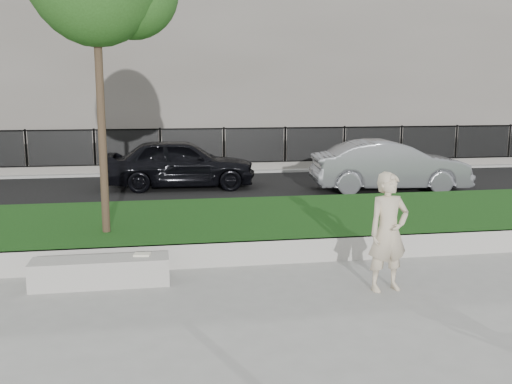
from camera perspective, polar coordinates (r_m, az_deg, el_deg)
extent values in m
plane|color=gray|center=(8.37, -4.68, -9.62)|extent=(90.00, 90.00, 0.00)
cube|color=black|center=(11.19, -6.07, -3.57)|extent=(34.00, 4.00, 0.40)
cube|color=#ABA8A0|center=(9.30, -5.28, -6.34)|extent=(34.00, 0.08, 0.40)
cube|color=black|center=(16.61, -7.30, 0.19)|extent=(34.00, 7.00, 0.04)
cube|color=gray|center=(21.06, -7.85, 2.32)|extent=(34.00, 3.00, 0.12)
cube|color=slate|center=(20.04, -7.76, 2.47)|extent=(32.00, 0.30, 0.24)
cube|color=black|center=(19.97, -7.80, 4.26)|extent=(32.00, 0.04, 1.50)
cube|color=black|center=(19.92, -7.85, 6.26)|extent=(32.00, 0.05, 0.05)
cube|color=black|center=(20.03, -7.77, 2.83)|extent=(32.00, 0.05, 0.05)
cube|color=#635D57|center=(27.96, -8.61, 14.29)|extent=(34.00, 10.00, 10.00)
cube|color=#ABA8A0|center=(8.73, -15.26, -7.71)|extent=(1.98, 0.50, 0.41)
imported|color=beige|center=(8.28, 13.08, -3.93)|extent=(0.68, 0.51, 1.70)
cube|color=white|center=(8.70, -11.33, -6.14)|extent=(0.26, 0.21, 0.03)
cylinder|color=#38281C|center=(10.05, -15.44, 12.01)|extent=(0.14, 0.14, 5.65)
imported|color=black|center=(16.80, -7.51, 2.89)|extent=(4.38, 1.94, 1.47)
imported|color=gray|center=(16.58, 13.22, 2.57)|extent=(4.49, 1.95, 1.44)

